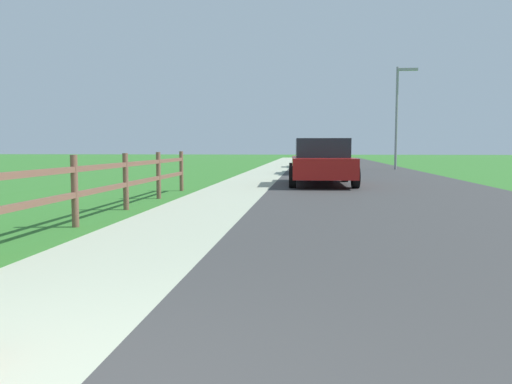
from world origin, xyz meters
TOP-DOWN VIEW (x-y plane):
  - ground_plane at (0.00, 25.00)m, footprint 120.00×120.00m
  - road_asphalt at (3.50, 27.00)m, footprint 7.00×66.00m
  - curb_concrete at (-3.00, 27.00)m, footprint 6.00×66.00m
  - grass_verge at (-4.50, 27.00)m, footprint 5.00×66.00m
  - rail_fence at (-2.45, 5.63)m, footprint 0.11×13.61m
  - parked_suv_red at (1.60, 15.40)m, footprint 2.29×4.96m
  - parked_car_blue at (1.59, 23.04)m, footprint 2.18×4.64m
  - parked_car_silver at (1.55, 30.88)m, footprint 2.23×4.36m
  - parked_car_white at (2.24, 38.51)m, footprint 2.26×4.52m
  - street_lamp at (6.18, 27.66)m, footprint 1.17×0.20m

SIDE VIEW (x-z plane):
  - ground_plane at x=0.00m, z-range 0.00..0.00m
  - road_asphalt at x=3.50m, z-range 0.00..0.01m
  - curb_concrete at x=-3.00m, z-range 0.00..0.01m
  - grass_verge at x=-4.50m, z-range 0.00..0.01m
  - rail_fence at x=-2.45m, z-range 0.09..1.24m
  - parked_car_white at x=2.24m, z-range 0.00..1.51m
  - parked_car_blue at x=1.59m, z-range 0.03..1.51m
  - parked_suv_red at x=1.60m, z-range 0.00..1.55m
  - parked_car_silver at x=1.55m, z-range 0.01..1.62m
  - street_lamp at x=6.18m, z-range 0.58..6.31m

